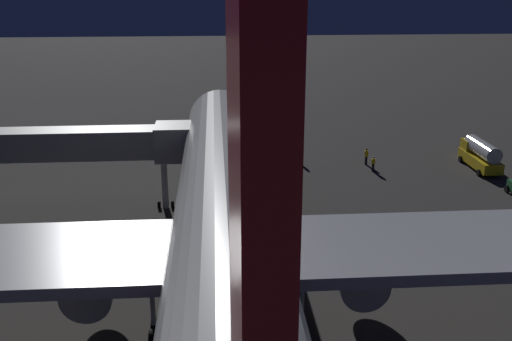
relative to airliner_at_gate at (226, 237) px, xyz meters
name	(u,v)px	position (x,y,z in m)	size (l,w,h in m)	color
ground_plane	(225,252)	(0.00, -9.98, -6.02)	(320.00, 320.00, 0.00)	#383533
airliner_at_gate	(226,237)	(0.00, 0.00, 0.00)	(48.36, 60.12, 20.03)	silver
jet_bridge	(71,144)	(12.88, -19.09, 0.10)	(24.25, 3.40, 7.65)	#9E9E99
fuel_tanker	(480,154)	(-27.84, -27.83, -4.38)	(2.46, 6.66, 3.15)	yellow
ground_crew_near_nose_gear	(242,157)	(-2.30, -30.78, -5.06)	(0.40, 0.40, 1.75)	black
ground_crew_by_belt_loader	(366,156)	(-15.98, -29.93, -4.99)	(0.40, 0.40, 1.87)	black
ground_crew_marshaller_fwd	(373,163)	(-16.14, -27.59, -5.10)	(0.40, 0.40, 1.67)	black
ground_crew_under_port_wing	(300,154)	(-8.74, -31.02, -5.00)	(0.40, 0.40, 1.85)	black
traffic_cone_nose_port	(242,169)	(-2.20, -28.58, -5.74)	(0.36, 0.36, 0.55)	orange
traffic_cone_nose_starboard	(200,170)	(2.20, -28.58, -5.74)	(0.36, 0.36, 0.55)	orange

